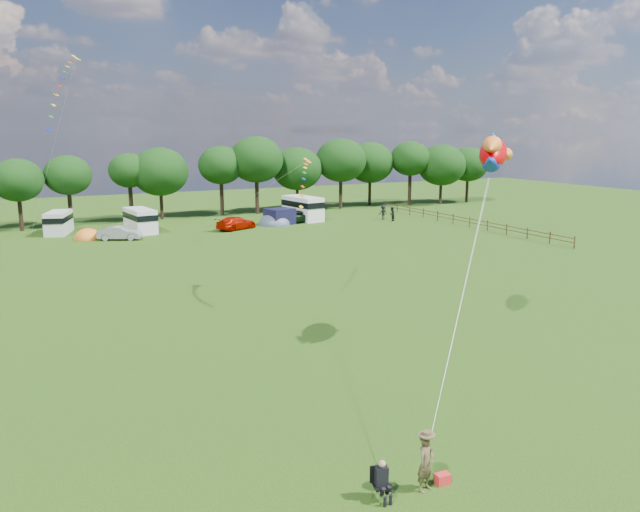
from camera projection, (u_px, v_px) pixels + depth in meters
name	position (u px, v px, depth m)	size (l,w,h in m)	color
ground_plane	(397.00, 370.00, 29.10)	(180.00, 180.00, 0.00)	black
tree_line	(190.00, 168.00, 78.31)	(102.98, 10.98, 10.27)	black
fence	(461.00, 219.00, 73.28)	(0.12, 33.12, 1.20)	#472D19
car_b	(120.00, 233.00, 63.54)	(1.50, 4.02, 1.42)	gray
car_c	(236.00, 223.00, 70.26)	(2.04, 4.85, 1.45)	#AF1100
car_d	(298.00, 216.00, 75.64)	(2.48, 5.48, 1.49)	black
campervan_b	(59.00, 222.00, 67.23)	(3.46, 5.32, 2.41)	silver
campervan_c	(140.00, 220.00, 68.09)	(2.86, 5.54, 2.60)	silver
campervan_d	(303.00, 207.00, 77.42)	(3.40, 6.32, 2.95)	white
tent_orange	(88.00, 239.00, 64.24)	(2.78, 3.05, 2.18)	orange
tent_greyblue	(274.00, 224.00, 73.95)	(3.83, 4.20, 2.85)	#475565
awning_navy	(280.00, 217.00, 73.87)	(3.05, 2.48, 1.91)	black
kite_flyer	(426.00, 463.00, 19.22)	(0.67, 0.44, 1.84)	brown
camp_chair	(381.00, 476.00, 18.78)	(0.63, 0.63, 1.30)	#99999E
kite_bag	(443.00, 479.00, 19.72)	(0.48, 0.32, 0.34)	red
fish_kite	(493.00, 153.00, 31.28)	(3.70, 3.68, 2.21)	#C70001
streamer_kite_a	(65.00, 80.00, 46.26)	(3.30, 5.67, 5.79)	#F8FF23
streamer_kite_c	(305.00, 174.00, 40.14)	(3.09, 4.92, 2.78)	yellow
walker_a	(392.00, 214.00, 76.66)	(0.85, 0.52, 1.74)	black
walker_b	(383.00, 212.00, 78.16)	(1.16, 0.54, 1.80)	black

